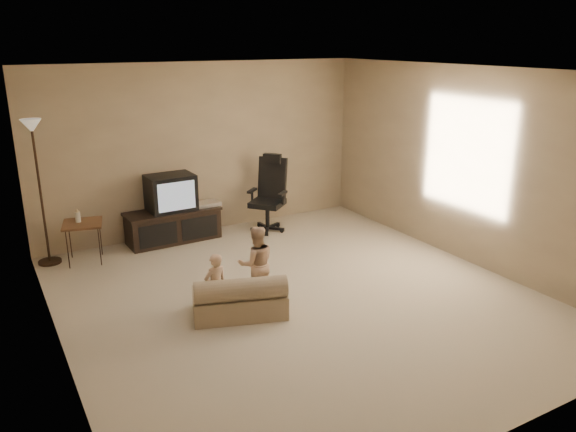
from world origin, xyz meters
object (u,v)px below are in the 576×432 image
at_px(child_sofa, 240,299).
at_px(office_chair, 269,203).
at_px(tv_stand, 173,214).
at_px(side_table, 82,224).
at_px(toddler_left, 216,287).
at_px(floor_lamp, 36,160).
at_px(toddler_right, 256,264).

bearing_deg(child_sofa, office_chair, 74.12).
relative_size(tv_stand, child_sofa, 1.27).
height_order(side_table, toddler_left, toddler_left).
distance_m(floor_lamp, toddler_left, 2.99).
distance_m(floor_lamp, toddler_right, 3.12).
xyz_separation_m(floor_lamp, child_sofa, (1.55, -2.57, -1.18)).
relative_size(tv_stand, toddler_right, 1.59).
bearing_deg(toddler_left, office_chair, -139.39).
bearing_deg(child_sofa, toddler_right, 56.52).
relative_size(side_table, toddler_left, 1.00).
relative_size(side_table, floor_lamp, 0.39).
xyz_separation_m(side_table, toddler_left, (0.89, -2.32, -0.16)).
bearing_deg(side_table, toddler_right, -55.69).
distance_m(office_chair, child_sofa, 2.84).
bearing_deg(tv_stand, side_table, -173.48).
height_order(floor_lamp, toddler_right, floor_lamp).
relative_size(floor_lamp, child_sofa, 1.72).
distance_m(tv_stand, side_table, 1.29).
xyz_separation_m(toddler_left, toddler_right, (0.57, 0.19, 0.07)).
xyz_separation_m(tv_stand, toddler_right, (0.18, -2.32, 0.03)).
height_order(office_chair, toddler_left, office_chair).
bearing_deg(toddler_right, side_table, -41.92).
bearing_deg(side_table, child_sofa, -64.85).
height_order(office_chair, side_table, office_chair).
xyz_separation_m(tv_stand, floor_lamp, (-1.70, -0.01, 0.96)).
relative_size(toddler_left, toddler_right, 0.84).
bearing_deg(tv_stand, child_sofa, -95.18).
height_order(tv_stand, side_table, tv_stand).
bearing_deg(toddler_right, toddler_left, 32.30).
distance_m(side_table, toddler_left, 2.49).
height_order(office_chair, child_sofa, office_chair).
height_order(side_table, toddler_right, toddler_right).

